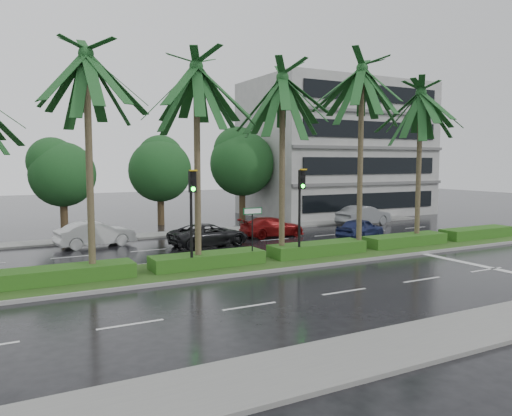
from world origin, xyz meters
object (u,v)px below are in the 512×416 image
car_white (96,234)px  car_blue (360,228)px  car_red (272,227)px  signal_median_left (192,205)px  car_grey (364,215)px  street_sign (252,221)px  car_darkgrey (209,235)px

car_white → car_blue: size_ratio=1.17×
car_red → car_blue: 5.60m
car_white → car_blue: 16.04m
signal_median_left → car_grey: size_ratio=0.95×
street_sign → car_darkgrey: street_sign is taller
car_blue → signal_median_left: bearing=91.7°
car_white → car_red: 10.90m
car_white → signal_median_left: bearing=-174.5°
signal_median_left → car_darkgrey: bearing=61.6°
street_sign → car_white: 10.69m
signal_median_left → car_grey: signal_median_left is taller
car_red → car_blue: (4.50, -3.34, 0.01)m
car_blue → car_grey: (4.50, 4.99, 0.11)m
car_white → car_grey: car_grey is taller
car_darkgrey → car_blue: car_darkgrey is taller
street_sign → car_white: size_ratio=0.59×
street_sign → car_darkgrey: bearing=85.5°
signal_median_left → street_sign: size_ratio=1.68×
signal_median_left → car_blue: signal_median_left is taller
car_white → car_darkgrey: size_ratio=0.94×
signal_median_left → car_white: size_ratio=0.99×
car_grey → car_blue: bearing=130.7°
car_darkgrey → car_red: 5.19m
car_white → car_grey: size_ratio=0.96×
street_sign → car_red: bearing=54.5°
signal_median_left → street_sign: (3.00, 0.18, -0.87)m
signal_median_left → car_blue: (13.00, 4.55, -2.36)m
car_darkgrey → car_red: car_darkgrey is taller
car_white → car_darkgrey: 6.48m
car_red → car_grey: (9.00, 1.65, 0.13)m
street_sign → car_darkgrey: 6.49m
signal_median_left → car_darkgrey: size_ratio=0.93×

